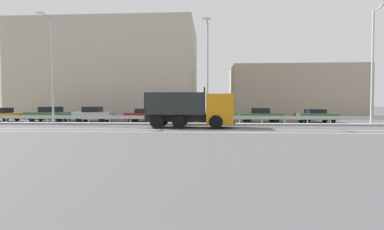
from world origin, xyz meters
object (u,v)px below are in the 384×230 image
dump_truck (202,111)px  parked_car_4 (146,115)px  parked_car_3 (93,114)px  parked_car_7 (316,116)px  street_lamp_2 (207,68)px  street_lamp_3 (373,62)px  parked_car_2 (50,114)px  street_lamp_1 (52,65)px  parked_car_5 (196,115)px  median_road_sign (162,111)px  parked_car_6 (260,115)px  parked_car_1 (0,114)px

dump_truck → parked_car_4: size_ratio=1.59×
parked_car_3 → parked_car_7: size_ratio=0.95×
street_lamp_2 → street_lamp_3: 14.08m
parked_car_2 → street_lamp_1: bearing=-149.5°
street_lamp_1 → parked_car_5: street_lamp_1 is taller
median_road_sign → parked_car_7: 15.41m
street_lamp_3 → parked_car_6: 10.92m
parked_car_5 → street_lamp_3: bearing=78.3°
street_lamp_2 → parked_car_5: (-1.22, 4.29, -4.24)m
street_lamp_1 → parked_car_6: size_ratio=2.13×
street_lamp_1 → parked_car_7: bearing=9.7°
street_lamp_1 → parked_car_3: street_lamp_1 is taller
dump_truck → street_lamp_3: street_lamp_3 is taller
street_lamp_1 → parked_car_7: 25.66m
median_road_sign → parked_car_5: 5.04m
street_lamp_1 → parked_car_2: street_lamp_1 is taller
parked_car_3 → parked_car_6: parked_car_3 is taller
street_lamp_2 → street_lamp_1: bearing=-179.6°
dump_truck → parked_car_5: bearing=-173.8°
dump_truck → parked_car_4: 9.53m
parked_car_4 → parked_car_7: 17.33m
street_lamp_1 → parked_car_4: 10.10m
parked_car_3 → parked_car_7: 22.76m
parked_car_3 → street_lamp_2: bearing=70.4°
parked_car_4 → parked_car_7: (17.32, -0.57, -0.00)m
median_road_sign → parked_car_4: median_road_sign is taller
parked_car_2 → parked_car_7: 27.65m
street_lamp_1 → parked_car_4: street_lamp_1 is taller
parked_car_4 → dump_truck: bearing=41.5°
parked_car_3 → parked_car_5: size_ratio=0.81×
street_lamp_3 → parked_car_1: size_ratio=2.26×
street_lamp_1 → street_lamp_3: (28.14, 0.15, 0.07)m
parked_car_2 → street_lamp_2: bearing=-105.7°
parked_car_2 → parked_car_1: bearing=87.2°
median_road_sign → parked_car_5: bearing=55.5°
parked_car_1 → parked_car_4: size_ratio=0.99×
median_road_sign → street_lamp_1: (-10.01, -0.24, 4.11)m
street_lamp_2 → parked_car_2: 17.93m
dump_truck → parked_car_7: (11.21, 6.73, -0.61)m
parked_car_2 → parked_car_3: size_ratio=1.21×
median_road_sign → parked_car_5: (2.84, 4.14, -0.48)m
street_lamp_3 → parked_car_6: bearing=152.2°
parked_car_2 → parked_car_4: size_ratio=1.08×
parked_car_5 → parked_car_2: bearing=-86.8°
median_road_sign → street_lamp_2: street_lamp_2 is taller
parked_car_2 → parked_car_3: (4.90, -0.36, 0.01)m
parked_car_1 → parked_car_5: bearing=-89.3°
parked_car_3 → parked_car_6: size_ratio=0.85×
dump_truck → parked_car_2: dump_truck is taller
median_road_sign → street_lamp_1: street_lamp_1 is taller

